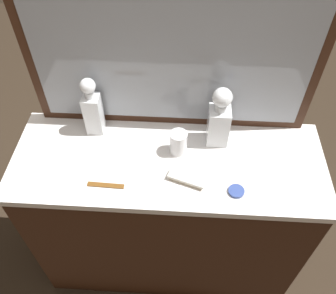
% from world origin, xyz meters
% --- Properties ---
extents(ground_plane, '(6.00, 6.00, 0.00)m').
position_xyz_m(ground_plane, '(0.00, 0.00, 0.00)').
color(ground_plane, '#2D2319').
extents(dresser, '(1.30, 0.49, 0.92)m').
position_xyz_m(dresser, '(0.00, 0.00, 0.46)').
color(dresser, '#381E11').
rests_on(dresser, ground_plane).
extents(dresser_mirror, '(1.16, 0.03, 0.70)m').
position_xyz_m(dresser_mirror, '(0.00, 0.23, 1.27)').
color(dresser_mirror, '#381E11').
rests_on(dresser_mirror, dresser).
extents(crystal_decanter_far_right, '(0.07, 0.07, 0.28)m').
position_xyz_m(crystal_decanter_far_right, '(-0.33, 0.15, 1.03)').
color(crystal_decanter_far_right, white).
rests_on(crystal_decanter_far_right, dresser).
extents(crystal_decanter_rear, '(0.09, 0.09, 0.28)m').
position_xyz_m(crystal_decanter_rear, '(0.20, 0.12, 1.03)').
color(crystal_decanter_rear, white).
rests_on(crystal_decanter_rear, dresser).
extents(crystal_tumbler_front, '(0.07, 0.07, 0.11)m').
position_xyz_m(crystal_tumbler_front, '(0.04, 0.05, 0.97)').
color(crystal_tumbler_front, white).
rests_on(crystal_tumbler_front, dresser).
extents(silver_brush_right, '(0.16, 0.10, 0.02)m').
position_xyz_m(silver_brush_right, '(0.08, -0.10, 0.93)').
color(silver_brush_right, '#B7A88C').
rests_on(silver_brush_right, dresser).
extents(porcelain_dish, '(0.06, 0.06, 0.01)m').
position_xyz_m(porcelain_dish, '(0.27, -0.14, 0.92)').
color(porcelain_dish, '#33478C').
rests_on(porcelain_dish, dresser).
extents(tortoiseshell_comb, '(0.15, 0.03, 0.01)m').
position_xyz_m(tortoiseshell_comb, '(-0.23, -0.15, 0.92)').
color(tortoiseshell_comb, brown).
rests_on(tortoiseshell_comb, dresser).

